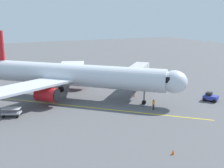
{
  "coord_description": "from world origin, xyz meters",
  "views": [
    {
      "loc": [
        13.45,
        48.13,
        13.98
      ],
      "look_at": [
        -6.91,
        8.28,
        3.0
      ],
      "focal_mm": 44.22,
      "sensor_mm": 36.0,
      "label": 1
    }
  ],
  "objects": [
    {
      "name": "safety_cone_nose_left",
      "position": [
        -4.12,
        27.75,
        0.28
      ],
      "size": [
        0.32,
        0.32,
        0.55
      ],
      "primitive_type": "cone",
      "color": "#F2590F",
      "rests_on": "ground"
    },
    {
      "name": "apron_lead_in_line",
      "position": [
        -1.22,
        8.66,
        0.01
      ],
      "size": [
        28.65,
        28.26,
        0.01
      ],
      "primitive_type": "cube",
      "rotation": [
        0.0,
        0.0,
        0.79
      ],
      "color": "yellow",
      "rests_on": "ground"
    },
    {
      "name": "jet_bridge",
      "position": [
        -12.82,
        6.56,
        3.76
      ],
      "size": [
        9.44,
        9.53,
        5.4
      ],
      "color": "#B7B7BC",
      "rests_on": "ground"
    },
    {
      "name": "safety_cone_nose_right",
      "position": [
        -11.74,
        7.6,
        0.28
      ],
      "size": [
        0.32,
        0.32,
        0.55
      ],
      "primitive_type": "cone",
      "color": "#F2590F",
      "rests_on": "ground"
    },
    {
      "name": "airplane",
      "position": [
        -1.02,
        2.46,
        4.0
      ],
      "size": [
        33.14,
        33.02,
        11.5
      ],
      "color": "silver",
      "rests_on": "ground"
    },
    {
      "name": "tug_portside",
      "position": [
        -21.79,
        15.82,
        0.7
      ],
      "size": [
        2.42,
        2.74,
        1.5
      ],
      "color": "#2D3899",
      "rests_on": "ground"
    },
    {
      "name": "ground_crew_marshaller",
      "position": [
        -10.53,
        15.19,
        0.89
      ],
      "size": [
        0.47,
        0.45,
        1.71
      ],
      "color": "#23232D",
      "rests_on": "ground"
    },
    {
      "name": "baggage_cart_near_nose",
      "position": [
        9.29,
        8.3,
        0.66
      ],
      "size": [
        2.95,
        2.41,
        1.27
      ],
      "color": "#9E9EA3",
      "rests_on": "ground"
    },
    {
      "name": "ground_plane",
      "position": [
        0.0,
        0.0,
        0.0
      ],
      "size": [
        220.0,
        220.0,
        0.0
      ],
      "primitive_type": "plane",
      "color": "#565659"
    }
  ]
}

